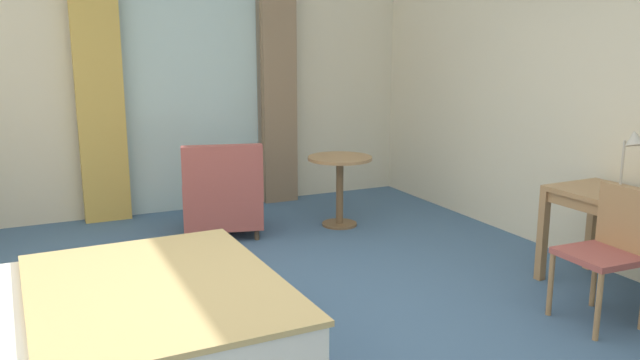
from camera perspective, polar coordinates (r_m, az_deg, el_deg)
ground at (r=4.03m, az=0.46°, el=-14.38°), size 5.64×7.39×0.10m
wall_back at (r=6.87m, az=-12.18°, el=8.61°), size 5.24×0.12×2.70m
wall_right at (r=5.26m, az=26.69°, el=6.56°), size 0.12×6.99×2.70m
balcony_glass_door at (r=6.82m, az=-11.32°, el=7.26°), size 1.42×0.02×2.38m
curtain_panel_left at (r=6.56m, az=-19.05°, el=6.83°), size 0.44×0.10×2.42m
curtain_panel_right at (r=7.01m, az=-3.68°, el=7.77°), size 0.38×0.10×2.42m
bed at (r=3.56m, az=-20.58°, el=-13.24°), size 2.03×1.72×1.03m
desk_chair at (r=4.42m, az=24.43°, el=-5.41°), size 0.43×0.45×0.87m
desk_lamp at (r=4.84m, az=26.10°, el=2.68°), size 0.16×0.24×0.46m
armchair_by_window at (r=5.95m, az=-8.71°, el=-1.65°), size 0.86×0.87×0.87m
round_cafe_table at (r=6.13m, az=1.78°, el=0.43°), size 0.62×0.62×0.68m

